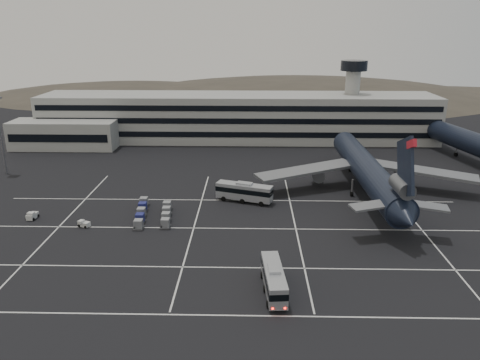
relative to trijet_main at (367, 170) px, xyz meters
The scene contains 11 objects.
ground 36.54m from the trijet_main, 141.61° to the right, with size 260.00×260.00×0.00m, color black.
lane_markings 35.36m from the trijet_main, 141.58° to the right, with size 90.00×55.62×0.01m.
terminal 57.90m from the trijet_main, 122.73° to the left, with size 125.00×26.00×24.00m.
hills 148.92m from the trijet_main, 94.01° to the left, with size 352.00×180.00×44.00m.
trijet_main is the anchor object (origin of this frame).
trijet_far 43.60m from the trijet_main, 43.09° to the left, with size 20.57×57.37×18.08m.
bus_near 44.39m from the trijet_main, 118.61° to the right, with size 3.33×10.70×3.72m.
bus_far 26.30m from the trijet_main, 168.60° to the right, with size 11.75×6.31×4.07m.
tug_a 66.49m from the trijet_main, 166.85° to the right, with size 1.63×2.45×1.48m.
tug_b 57.00m from the trijet_main, 161.18° to the right, with size 2.29×1.87×1.29m.
uld_cluster 44.96m from the trijet_main, 162.04° to the right, with size 8.12×13.34×1.72m.
Camera 1 is at (3.93, -71.35, 33.94)m, focal length 35.00 mm.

